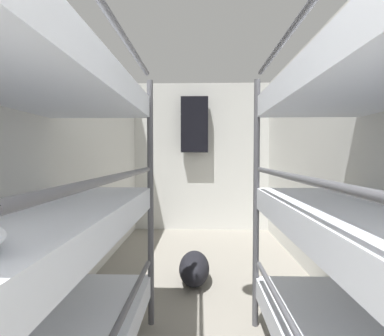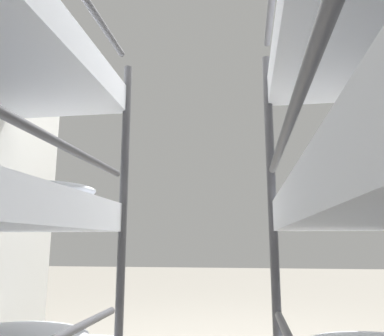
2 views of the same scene
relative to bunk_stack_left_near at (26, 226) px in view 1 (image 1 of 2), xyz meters
The scene contains 6 objects.
wall_left 1.30m from the bunk_stack_left_near, 108.60° to the left, with size 0.06×5.30×2.45m.
wall_right 2.26m from the bunk_stack_left_near, 32.41° to the left, with size 0.06×5.30×2.45m.
wall_back 3.91m from the bunk_stack_left_near, 78.98° to the left, with size 2.36×0.06×2.45m.
bunk_stack_left_near is the anchor object (origin of this frame).
duffel_bag 1.97m from the bunk_stack_left_near, 68.20° to the left, with size 0.29×0.57×0.29m.
hanging_coat 3.81m from the bunk_stack_left_near, 80.25° to the left, with size 0.44×0.12×0.90m.
Camera 1 is at (-0.02, 0.18, 1.25)m, focal length 28.00 mm.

